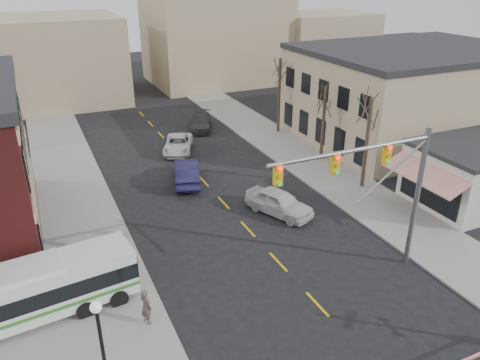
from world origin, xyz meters
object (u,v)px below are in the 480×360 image
object	(u,v)px
car_c	(178,144)
traffic_signal_mast	(382,179)
car_d	(201,122)
street_lamp	(99,329)
car_b	(187,172)
pedestrian_far	(103,272)
pedestrian_near	(146,306)
car_a	(279,202)
transit_bus	(16,297)

from	to	relation	value
car_c	traffic_signal_mast	bearing A→B (deg)	-57.15
traffic_signal_mast	car_d	bearing A→B (deg)	89.32
street_lamp	car_c	bearing A→B (deg)	66.23
car_b	pedestrian_far	xyz separation A→B (m)	(-8.13, -10.64, 0.10)
street_lamp	car_d	bearing A→B (deg)	63.34
car_c	pedestrian_far	bearing A→B (deg)	-95.79
traffic_signal_mast	street_lamp	xyz separation A→B (m)	(-14.31, -1.96, -2.52)
car_d	pedestrian_far	size ratio (longest dim) A/B	2.95
pedestrian_near	car_b	bearing A→B (deg)	-48.56
car_a	pedestrian_near	size ratio (longest dim) A/B	2.69
car_c	street_lamp	bearing A→B (deg)	-90.64
street_lamp	pedestrian_far	xyz separation A→B (m)	(1.02, 6.71, -2.22)
traffic_signal_mast	street_lamp	size ratio (longest dim) A/B	2.16
car_d	pedestrian_far	world-z (taller)	pedestrian_far
car_a	car_c	xyz separation A→B (m)	(-2.60, 13.94, -0.13)
traffic_signal_mast	pedestrian_near	bearing A→B (deg)	174.50
traffic_signal_mast	car_a	distance (m)	9.47
traffic_signal_mast	pedestrian_far	world-z (taller)	traffic_signal_mast
street_lamp	car_d	size ratio (longest dim) A/B	0.86
street_lamp	car_d	distance (m)	32.71
traffic_signal_mast	street_lamp	distance (m)	14.67
traffic_signal_mast	car_d	size ratio (longest dim) A/B	1.86
transit_bus	car_c	distance (m)	22.86
street_lamp	car_b	xyz separation A→B (m)	(9.15, 17.35, -2.31)
street_lamp	car_b	bearing A→B (deg)	62.20
traffic_signal_mast	car_c	bearing A→B (deg)	99.71
car_c	car_b	bearing A→B (deg)	-78.85
traffic_signal_mast	pedestrian_far	size ratio (longest dim) A/B	5.50
car_d	pedestrian_near	bearing A→B (deg)	-92.87
car_c	pedestrian_far	size ratio (longest dim) A/B	3.01
pedestrian_near	car_a	bearing A→B (deg)	-80.51
car_b	car_c	xyz separation A→B (m)	(1.40, 6.60, -0.16)
car_d	pedestrian_near	world-z (taller)	pedestrian_near
street_lamp	car_c	distance (m)	26.28
car_a	pedestrian_far	size ratio (longest dim) A/B	2.92
traffic_signal_mast	car_d	xyz separation A→B (m)	(0.32, 27.19, -4.98)
pedestrian_far	street_lamp	bearing A→B (deg)	-139.27
transit_bus	car_d	size ratio (longest dim) A/B	2.23
car_b	pedestrian_near	world-z (taller)	pedestrian_near
traffic_signal_mast	car_b	size ratio (longest dim) A/B	1.77
transit_bus	car_a	world-z (taller)	transit_bus
car_d	traffic_signal_mast	bearing A→B (deg)	-68.28
car_a	car_d	size ratio (longest dim) A/B	0.99
car_d	car_b	bearing A→B (deg)	-92.55
street_lamp	car_c	world-z (taller)	street_lamp
car_a	car_d	bearing A→B (deg)	61.56
transit_bus	car_c	xyz separation A→B (m)	(13.55, 18.38, -0.90)
car_c	pedestrian_near	world-z (taller)	pedestrian_near
transit_bus	car_c	size ratio (longest dim) A/B	2.19
traffic_signal_mast	car_a	size ratio (longest dim) A/B	1.88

